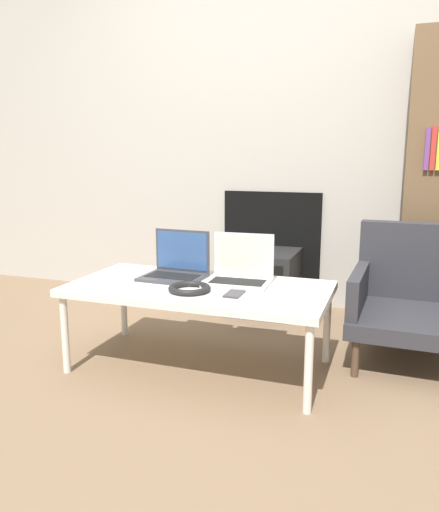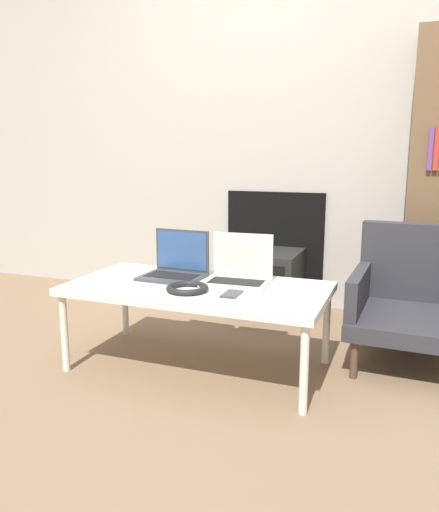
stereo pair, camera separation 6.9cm
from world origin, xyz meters
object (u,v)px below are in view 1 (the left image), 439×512
(laptop_left, at_px, (176,267))
(laptop_right, at_px, (240,273))
(phone, at_px, (235,294))
(tv, at_px, (262,281))
(armchair, at_px, (419,294))
(headphones, at_px, (189,288))

(laptop_left, relative_size, laptop_right, 0.99)
(laptop_right, height_order, phone, laptop_right)
(laptop_left, bearing_deg, tv, 77.31)
(laptop_left, height_order, laptop_right, same)
(tv, distance_m, armchair, 1.09)
(laptop_right, distance_m, headphones, 0.29)
(laptop_left, bearing_deg, phone, -27.33)
(laptop_right, bearing_deg, headphones, -129.10)
(laptop_left, xyz_separation_m, armchair, (1.20, 0.41, -0.14))
(laptop_left, xyz_separation_m, tv, (0.23, 0.89, -0.27))
(armchair, bearing_deg, tv, 155.56)
(headphones, bearing_deg, laptop_right, 53.68)
(laptop_right, bearing_deg, tv, 94.59)
(headphones, height_order, tv, headphones)
(laptop_left, distance_m, armchair, 1.28)
(laptop_left, height_order, headphones, laptop_left)
(headphones, xyz_separation_m, armchair, (1.03, 0.64, -0.10))
(laptop_right, distance_m, phone, 0.23)
(laptop_right, height_order, armchair, armchair)
(laptop_right, xyz_separation_m, headphones, (-0.17, -0.23, -0.04))
(headphones, relative_size, tv, 0.43)
(phone, height_order, armchair, armchair)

